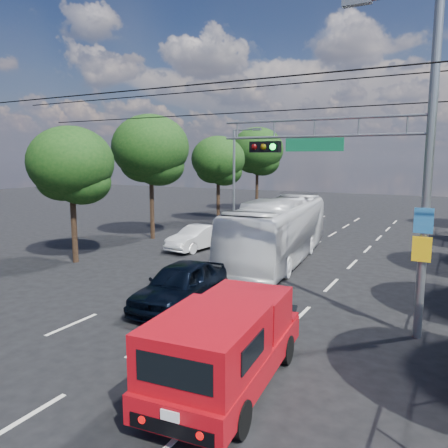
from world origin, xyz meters
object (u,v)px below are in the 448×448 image
Objects in this scene: navy_hatchback at (181,285)px; white_van at (197,238)px; white_bus at (278,231)px; signal_mast at (382,153)px; red_pickup at (227,343)px.

white_van is at bearing 114.96° from navy_hatchback.
navy_hatchback is 0.41× the size of white_bus.
navy_hatchback reaches higher than white_van.
red_pickup is (-2.29, -5.07, -4.17)m from signal_mast.
white_bus is at bearing 82.89° from navy_hatchback.
red_pickup is at bearing -80.18° from white_bus.
white_bus reaches higher than white_van.
red_pickup is 1.21× the size of navy_hatchback.
red_pickup is 1.35× the size of white_van.
red_pickup reaches higher than navy_hatchback.
navy_hatchback is at bearing 134.16° from red_pickup.
white_bus reaches higher than navy_hatchback.
navy_hatchback is at bearing -100.00° from white_bus.
navy_hatchback is (-3.96, 4.07, -0.29)m from red_pickup.
signal_mast is 9.70m from white_bus.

